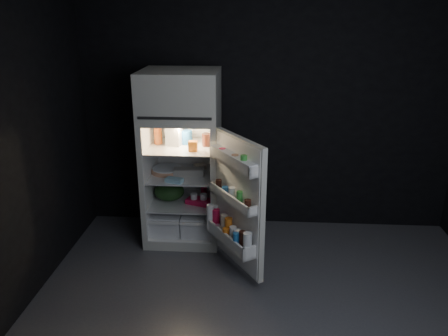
# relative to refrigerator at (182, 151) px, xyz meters

# --- Properties ---
(floor) EXTENTS (4.00, 3.40, 0.00)m
(floor) POSITION_rel_refrigerator_xyz_m (0.87, -1.32, -0.96)
(floor) COLOR #4B4B4F
(floor) RESTS_ON ground
(wall_back) EXTENTS (4.00, 0.00, 2.70)m
(wall_back) POSITION_rel_refrigerator_xyz_m (0.87, 0.38, 0.39)
(wall_back) COLOR black
(wall_back) RESTS_ON ground
(wall_front) EXTENTS (4.00, 0.00, 2.70)m
(wall_front) POSITION_rel_refrigerator_xyz_m (0.87, -3.02, 0.39)
(wall_front) COLOR black
(wall_front) RESTS_ON ground
(refrigerator) EXTENTS (0.76, 0.71, 1.78)m
(refrigerator) POSITION_rel_refrigerator_xyz_m (0.00, 0.00, 0.00)
(refrigerator) COLOR silver
(refrigerator) RESTS_ON ground
(fridge_door) EXTENTS (0.55, 0.71, 1.22)m
(fridge_door) POSITION_rel_refrigerator_xyz_m (0.58, -0.69, -0.28)
(fridge_door) COLOR silver
(fridge_door) RESTS_ON ground
(milk_jug) EXTENTS (0.16, 0.16, 0.24)m
(milk_jug) POSITION_rel_refrigerator_xyz_m (-0.07, -0.01, 0.19)
(milk_jug) COLOR white
(milk_jug) RESTS_ON refrigerator
(mayo_jar) EXTENTS (0.12, 0.12, 0.14)m
(mayo_jar) POSITION_rel_refrigerator_xyz_m (0.04, 0.04, 0.14)
(mayo_jar) COLOR #1C569A
(mayo_jar) RESTS_ON refrigerator
(jam_jar) EXTENTS (0.12, 0.12, 0.13)m
(jam_jar) POSITION_rel_refrigerator_xyz_m (0.26, -0.02, 0.14)
(jam_jar) COLOR black
(jam_jar) RESTS_ON refrigerator
(amber_bottle) EXTENTS (0.09, 0.09, 0.22)m
(amber_bottle) POSITION_rel_refrigerator_xyz_m (-0.25, 0.02, 0.18)
(amber_bottle) COLOR #D45C21
(amber_bottle) RESTS_ON refrigerator
(small_carton) EXTENTS (0.09, 0.07, 0.10)m
(small_carton) POSITION_rel_refrigerator_xyz_m (0.14, -0.20, 0.12)
(small_carton) COLOR orange
(small_carton) RESTS_ON refrigerator
(egg_carton) EXTENTS (0.31, 0.14, 0.07)m
(egg_carton) POSITION_rel_refrigerator_xyz_m (0.07, -0.07, -0.19)
(egg_carton) COLOR gray
(egg_carton) RESTS_ON refrigerator
(pie) EXTENTS (0.33, 0.33, 0.04)m
(pie) POSITION_rel_refrigerator_xyz_m (-0.17, -0.00, -0.21)
(pie) COLOR tan
(pie) RESTS_ON refrigerator
(flat_package) EXTENTS (0.19, 0.13, 0.04)m
(flat_package) POSITION_rel_refrigerator_xyz_m (-0.04, -0.28, -0.21)
(flat_package) COLOR #82B5CA
(flat_package) RESTS_ON refrigerator
(wrapped_pkg) EXTENTS (0.14, 0.13, 0.05)m
(wrapped_pkg) POSITION_rel_refrigerator_xyz_m (0.16, 0.12, -0.20)
(wrapped_pkg) COLOR beige
(wrapped_pkg) RESTS_ON refrigerator
(produce_bag) EXTENTS (0.33, 0.28, 0.20)m
(produce_bag) POSITION_rel_refrigerator_xyz_m (-0.15, -0.04, -0.43)
(produce_bag) COLOR #193815
(produce_bag) RESTS_ON refrigerator
(yogurt_tray) EXTENTS (0.30, 0.23, 0.05)m
(yogurt_tray) POSITION_rel_refrigerator_xyz_m (0.18, -0.11, -0.50)
(yogurt_tray) COLOR #D1113F
(yogurt_tray) RESTS_ON refrigerator
(small_can_red) EXTENTS (0.07, 0.07, 0.09)m
(small_can_red) POSITION_rel_refrigerator_xyz_m (0.20, 0.12, -0.48)
(small_can_red) COLOR #D1113F
(small_can_red) RESTS_ON refrigerator
(small_can_silver) EXTENTS (0.08, 0.08, 0.09)m
(small_can_silver) POSITION_rel_refrigerator_xyz_m (0.28, 0.06, -0.48)
(small_can_silver) COLOR silver
(small_can_silver) RESTS_ON refrigerator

